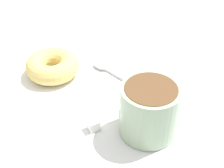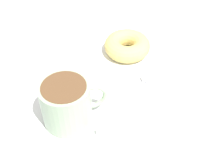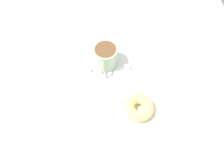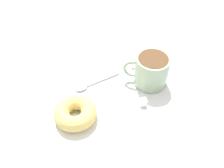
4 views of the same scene
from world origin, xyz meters
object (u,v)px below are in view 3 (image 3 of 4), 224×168
at_px(coffee_cup, 106,56).
at_px(donut, 139,108).
at_px(spoon, 108,102).
at_px(sugar_cube, 89,70).
at_px(sugar_cube_extra, 127,68).

distance_m(coffee_cup, donut, 0.24).
distance_m(spoon, sugar_cube, 0.16).
bearing_deg(sugar_cube, coffee_cup, 21.54).
distance_m(coffee_cup, sugar_cube, 0.09).
xyz_separation_m(spoon, sugar_cube, (-0.06, 0.15, 0.01)).
bearing_deg(donut, coffee_cup, 112.62).
relative_size(sugar_cube, sugar_cube_extra, 1.03).
relative_size(donut, sugar_cube, 5.75).
bearing_deg(coffee_cup, spoon, -94.23).
height_order(donut, sugar_cube, donut).
bearing_deg(spoon, coffee_cup, 85.77).
bearing_deg(sugar_cube, spoon, -67.96).
distance_m(spoon, sugar_cube_extra, 0.16).
bearing_deg(sugar_cube_extra, donut, -85.91).
height_order(spoon, sugar_cube_extra, sugar_cube_extra).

